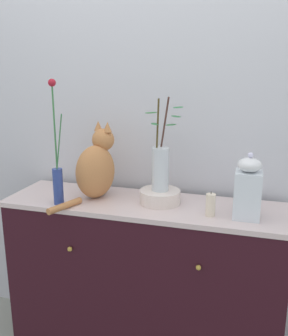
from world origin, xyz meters
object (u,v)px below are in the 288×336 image
object	(u,v)px
sideboard	(144,282)
cat_sitting	(96,167)
candle_pillar	(211,205)
vase_slim_green	(57,174)
vase_glass_clear	(161,166)
jar_lidded_porcelain	(248,189)
bowl_porcelain	(160,196)

from	to	relation	value
sideboard	cat_sitting	bearing A→B (deg)	176.55
candle_pillar	vase_slim_green	bearing A→B (deg)	-175.70
cat_sitting	vase_glass_clear	bearing A→B (deg)	0.89
cat_sitting	jar_lidded_porcelain	xyz separation A→B (m)	(0.76, -0.07, -0.02)
sideboard	vase_slim_green	distance (m)	0.74
candle_pillar	vase_glass_clear	bearing A→B (deg)	158.42
cat_sitting	candle_pillar	bearing A→B (deg)	-9.27
sideboard	cat_sitting	distance (m)	0.66
vase_glass_clear	jar_lidded_porcelain	distance (m)	0.43
cat_sitting	bowl_porcelain	bearing A→B (deg)	0.54
bowl_porcelain	jar_lidded_porcelain	world-z (taller)	jar_lidded_porcelain
vase_slim_green	sideboard	bearing A→B (deg)	19.06
vase_glass_clear	sideboard	bearing A→B (deg)	-164.92
jar_lidded_porcelain	sideboard	bearing A→B (deg)	173.33
cat_sitting	vase_slim_green	world-z (taller)	vase_slim_green
sideboard	jar_lidded_porcelain	world-z (taller)	jar_lidded_porcelain
candle_pillar	cat_sitting	bearing A→B (deg)	170.73
vase_glass_clear	bowl_porcelain	bearing A→B (deg)	-109.00
jar_lidded_porcelain	bowl_porcelain	bearing A→B (deg)	169.59
cat_sitting	candle_pillar	distance (m)	0.62
vase_slim_green	bowl_porcelain	size ratio (longest dim) A/B	2.99
jar_lidded_porcelain	candle_pillar	size ratio (longest dim) A/B	2.59
jar_lidded_porcelain	candle_pillar	distance (m)	0.18
vase_glass_clear	candle_pillar	xyz separation A→B (m)	(0.26, -0.10, -0.14)
sideboard	bowl_porcelain	size ratio (longest dim) A/B	7.00
sideboard	vase_slim_green	xyz separation A→B (m)	(-0.40, -0.14, 0.60)
cat_sitting	bowl_porcelain	xyz separation A→B (m)	(0.34, 0.00, -0.13)
vase_slim_green	jar_lidded_porcelain	distance (m)	0.90
vase_slim_green	bowl_porcelain	xyz separation A→B (m)	(0.48, 0.16, -0.12)
jar_lidded_porcelain	cat_sitting	bearing A→B (deg)	174.43
sideboard	vase_slim_green	size ratio (longest dim) A/B	2.34
vase_glass_clear	candle_pillar	size ratio (longest dim) A/B	3.96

